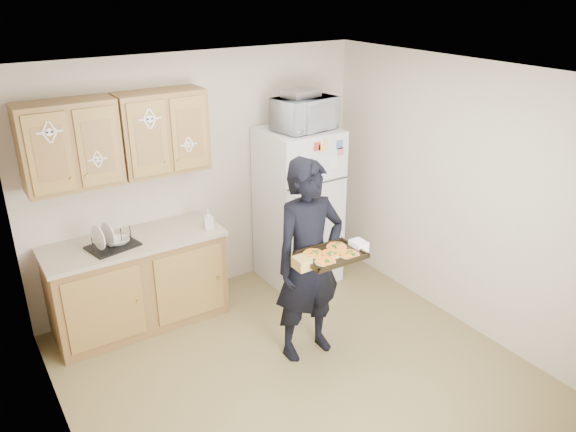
% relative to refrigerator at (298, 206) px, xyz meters
% --- Properties ---
extents(floor, '(3.60, 3.60, 0.00)m').
position_rel_refrigerator_xyz_m(floor, '(-0.95, -1.43, -0.85)').
color(floor, olive).
rests_on(floor, ground).
extents(ceiling, '(3.60, 3.60, 0.00)m').
position_rel_refrigerator_xyz_m(ceiling, '(-0.95, -1.43, 1.65)').
color(ceiling, silver).
rests_on(ceiling, wall_back).
extents(wall_back, '(3.60, 0.04, 2.50)m').
position_rel_refrigerator_xyz_m(wall_back, '(-0.95, 0.37, 0.40)').
color(wall_back, beige).
rests_on(wall_back, floor).
extents(wall_front, '(3.60, 0.04, 2.50)m').
position_rel_refrigerator_xyz_m(wall_front, '(-0.95, -3.23, 0.40)').
color(wall_front, beige).
rests_on(wall_front, floor).
extents(wall_left, '(0.04, 3.60, 2.50)m').
position_rel_refrigerator_xyz_m(wall_left, '(-2.75, -1.43, 0.40)').
color(wall_left, beige).
rests_on(wall_left, floor).
extents(wall_right, '(0.04, 3.60, 2.50)m').
position_rel_refrigerator_xyz_m(wall_right, '(0.85, -1.43, 0.40)').
color(wall_right, beige).
rests_on(wall_right, floor).
extents(refrigerator, '(0.75, 0.70, 1.70)m').
position_rel_refrigerator_xyz_m(refrigerator, '(0.00, 0.00, 0.00)').
color(refrigerator, silver).
rests_on(refrigerator, floor).
extents(base_cabinet, '(1.60, 0.60, 0.86)m').
position_rel_refrigerator_xyz_m(base_cabinet, '(-1.80, 0.05, -0.42)').
color(base_cabinet, brown).
rests_on(base_cabinet, floor).
extents(countertop, '(1.64, 0.64, 0.04)m').
position_rel_refrigerator_xyz_m(countertop, '(-1.80, 0.05, 0.03)').
color(countertop, '#BFB092').
rests_on(countertop, base_cabinet).
extents(upper_cab_left, '(0.80, 0.33, 0.75)m').
position_rel_refrigerator_xyz_m(upper_cab_left, '(-2.20, 0.18, 0.98)').
color(upper_cab_left, brown).
rests_on(upper_cab_left, wall_back).
extents(upper_cab_right, '(0.80, 0.33, 0.75)m').
position_rel_refrigerator_xyz_m(upper_cab_right, '(-1.38, 0.18, 0.98)').
color(upper_cab_right, brown).
rests_on(upper_cab_right, wall_back).
extents(cereal_box, '(0.20, 0.07, 0.32)m').
position_rel_refrigerator_xyz_m(cereal_box, '(0.52, 0.24, -0.69)').
color(cereal_box, gold).
rests_on(cereal_box, floor).
extents(person, '(0.67, 0.44, 1.81)m').
position_rel_refrigerator_xyz_m(person, '(-0.69, -1.19, 0.06)').
color(person, black).
rests_on(person, floor).
extents(baking_tray, '(0.50, 0.37, 0.04)m').
position_rel_refrigerator_xyz_m(baking_tray, '(-0.68, -1.49, 0.24)').
color(baking_tray, black).
rests_on(baking_tray, person).
extents(pizza_front_left, '(0.17, 0.17, 0.02)m').
position_rel_refrigerator_xyz_m(pizza_front_left, '(-0.80, -1.57, 0.26)').
color(pizza_front_left, '#FFA720').
rests_on(pizza_front_left, baking_tray).
extents(pizza_front_right, '(0.17, 0.17, 0.02)m').
position_rel_refrigerator_xyz_m(pizza_front_right, '(-0.57, -1.58, 0.26)').
color(pizza_front_right, '#FFA720').
rests_on(pizza_front_right, baking_tray).
extents(pizza_back_left, '(0.17, 0.17, 0.02)m').
position_rel_refrigerator_xyz_m(pizza_back_left, '(-0.80, -1.41, 0.26)').
color(pizza_back_left, '#FFA720').
rests_on(pizza_back_left, baking_tray).
extents(pizza_back_right, '(0.17, 0.17, 0.02)m').
position_rel_refrigerator_xyz_m(pizza_back_right, '(-0.57, -1.41, 0.26)').
color(pizza_back_right, '#FFA720').
rests_on(pizza_back_right, baking_tray).
extents(pizza_center, '(0.17, 0.17, 0.02)m').
position_rel_refrigerator_xyz_m(pizza_center, '(-0.68, -1.49, 0.26)').
color(pizza_center, '#FFA720').
rests_on(pizza_center, baking_tray).
extents(microwave, '(0.65, 0.49, 0.33)m').
position_rel_refrigerator_xyz_m(microwave, '(0.03, -0.05, 1.02)').
color(microwave, silver).
rests_on(microwave, refrigerator).
extents(foil_pan, '(0.38, 0.29, 0.07)m').
position_rel_refrigerator_xyz_m(foil_pan, '(0.01, -0.02, 1.22)').
color(foil_pan, '#AAAAB0').
rests_on(foil_pan, microwave).
extents(dish_rack, '(0.47, 0.39, 0.17)m').
position_rel_refrigerator_xyz_m(dish_rack, '(-2.00, -0.01, 0.13)').
color(dish_rack, black).
rests_on(dish_rack, countertop).
extents(bowl, '(0.22, 0.22, 0.05)m').
position_rel_refrigerator_xyz_m(bowl, '(-1.95, -0.01, 0.09)').
color(bowl, silver).
rests_on(bowl, dish_rack).
extents(soap_bottle, '(0.10, 0.10, 0.19)m').
position_rel_refrigerator_xyz_m(soap_bottle, '(-1.10, -0.09, 0.14)').
color(soap_bottle, silver).
rests_on(soap_bottle, countertop).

